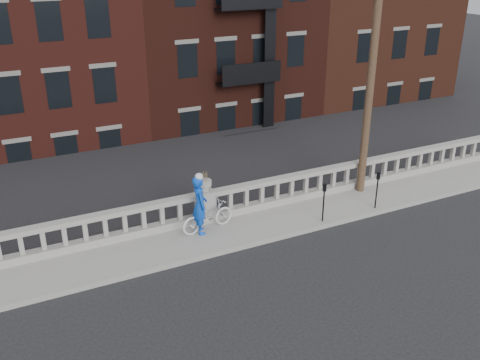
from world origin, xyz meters
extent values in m
plane|color=black|center=(0.00, 0.00, 0.00)|extent=(120.00, 120.00, 0.00)
cube|color=gray|center=(0.00, 3.00, 0.07)|extent=(32.00, 2.20, 0.15)
cube|color=gray|center=(0.00, 3.95, 0.28)|extent=(28.00, 0.34, 0.25)
cube|color=gray|center=(0.00, 3.95, 1.10)|extent=(28.00, 0.34, 0.16)
cube|color=gray|center=(0.00, 3.95, 0.70)|extent=(0.55, 0.55, 1.10)
cylinder|color=gray|center=(0.00, 3.95, 1.35)|extent=(0.24, 0.24, 0.20)
cylinder|color=gray|center=(0.00, 3.95, 1.53)|extent=(0.44, 0.44, 0.18)
cube|color=#605E59|center=(0.00, 4.30, -2.42)|extent=(36.00, 0.50, 5.15)
cube|color=black|center=(0.00, 25.95, -5.25)|extent=(80.00, 44.00, 0.50)
cube|color=#595651|center=(-2.00, 8.45, -3.00)|extent=(16.00, 7.00, 4.00)
cube|color=#595651|center=(22.00, 32.95, 4.00)|extent=(14.00, 14.00, 18.00)
cube|color=#4A1B15|center=(-4.00, 19.95, 2.00)|extent=(10.00, 14.00, 14.00)
cube|color=#38150F|center=(6.00, 19.95, 2.75)|extent=(10.00, 14.00, 15.50)
cube|color=#4C2417|center=(16.00, 19.95, 1.00)|extent=(10.00, 14.00, 12.00)
cylinder|color=#422D1E|center=(6.20, 3.60, 5.15)|extent=(0.28, 0.28, 10.00)
cylinder|color=black|center=(3.48, 2.15, 0.70)|extent=(0.05, 0.05, 1.10)
cube|color=black|center=(3.48, 2.15, 1.38)|extent=(0.10, 0.08, 0.26)
cube|color=black|center=(3.48, 2.10, 1.42)|extent=(0.06, 0.01, 0.08)
cylinder|color=black|center=(5.72, 2.15, 0.70)|extent=(0.05, 0.05, 1.10)
cube|color=black|center=(5.72, 2.15, 1.38)|extent=(0.10, 0.08, 0.26)
cube|color=black|center=(5.72, 2.10, 1.42)|extent=(0.06, 0.01, 0.08)
imported|color=silver|center=(-0.19, 3.34, 0.64)|extent=(1.94, 0.94, 0.98)
imported|color=blue|center=(-0.47, 3.28, 1.12)|extent=(0.57, 0.77, 1.95)
camera|label=1|loc=(-6.10, -10.88, 8.53)|focal=40.00mm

